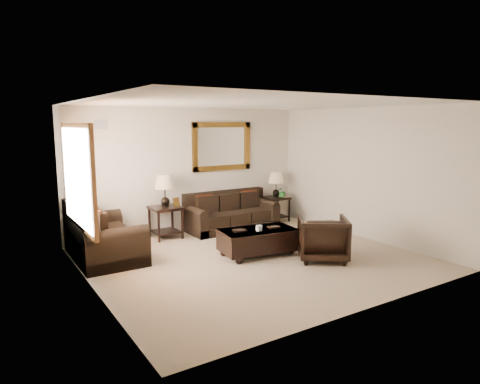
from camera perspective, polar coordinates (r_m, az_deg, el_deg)
room at (r=7.36m, az=1.89°, el=1.15°), size 5.51×5.01×2.71m
window at (r=7.11m, az=-20.74°, el=1.90°), size 0.07×1.96×1.66m
mirror at (r=9.82m, az=-2.42°, el=6.09°), size 1.50×0.06×1.10m
air_vent at (r=8.79m, az=-18.03°, el=8.55°), size 0.25×0.02×0.18m
sofa at (r=9.71m, az=-1.25°, el=-3.16°), size 2.05×0.89×0.84m
loveseat at (r=7.96m, az=-18.04°, el=-5.92°), size 1.05×1.77×1.00m
end_table_left at (r=8.97m, az=-9.95°, el=-0.63°), size 0.61×0.61×1.34m
end_table_right at (r=10.44m, az=4.83°, el=0.37°), size 0.55×0.55×1.20m
coffee_table at (r=7.84m, az=2.42°, el=-6.26°), size 1.47×0.93×0.59m
armchair at (r=7.65m, az=10.97°, el=-5.78°), size 1.12×1.11×0.85m
potted_plant at (r=10.45m, az=5.67°, el=-0.08°), size 0.34×0.36×0.22m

